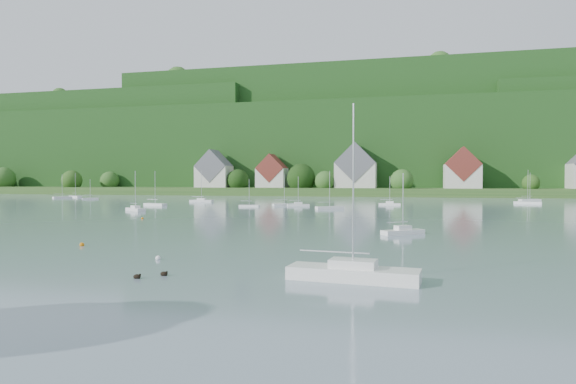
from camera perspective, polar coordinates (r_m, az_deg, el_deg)
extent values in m
cube|color=#29511E|center=(210.73, 6.82, 0.13)|extent=(600.00, 60.00, 3.00)
cube|color=#133912|center=(285.64, 8.61, 4.17)|extent=(620.00, 160.00, 40.00)
cube|color=#133912|center=(321.47, -19.45, 4.50)|extent=(200.00, 120.00, 52.00)
cube|color=#133912|center=(280.47, 10.57, 5.85)|extent=(240.00, 130.00, 60.00)
sphere|color=#295C22|center=(271.06, -30.05, 1.32)|extent=(11.19, 11.19, 11.19)
sphere|color=#295C22|center=(240.69, -19.93, 1.24)|extent=(8.61, 8.61, 8.61)
sphere|color=#224815|center=(238.48, -23.74, 1.23)|extent=(9.03, 9.03, 9.03)
sphere|color=#295C22|center=(195.66, 4.29, 1.26)|extent=(8.19, 8.19, 8.19)
sphere|color=#295C22|center=(209.83, -7.88, 1.11)|extent=(6.49, 6.49, 6.49)
sphere|color=#295C22|center=(202.51, 19.84, 1.55)|extent=(12.16, 12.16, 12.16)
sphere|color=#295C22|center=(189.16, 13.04, 1.28)|extent=(8.73, 8.73, 8.73)
sphere|color=black|center=(206.81, -5.81, 1.36)|extent=(9.32, 9.32, 9.32)
sphere|color=black|center=(281.33, -30.37, 1.20)|extent=(9.50, 9.50, 9.50)
sphere|color=#224815|center=(195.71, 26.29, 0.93)|extent=(6.24, 6.24, 6.24)
sphere|color=black|center=(199.99, 1.52, 1.61)|extent=(11.92, 11.92, 11.92)
sphere|color=#295C22|center=(281.96, -17.79, 10.66)|extent=(10.52, 10.52, 10.52)
sphere|color=#224815|center=(296.92, -8.28, 10.23)|extent=(10.29, 10.29, 10.29)
sphere|color=black|center=(346.10, -25.35, 8.85)|extent=(10.31, 10.31, 10.31)
sphere|color=black|center=(317.62, -26.02, 9.46)|extent=(8.14, 8.14, 8.14)
sphere|color=#295C22|center=(341.85, -23.17, 8.87)|extent=(7.15, 7.15, 7.15)
sphere|color=black|center=(280.34, -6.08, 10.65)|extent=(7.18, 7.18, 7.18)
sphere|color=#295C22|center=(297.96, -24.88, 10.04)|extent=(8.89, 8.89, 8.89)
sphere|color=black|center=(344.82, -26.16, 8.86)|extent=(9.97, 9.97, 9.97)
sphere|color=#224815|center=(270.14, 16.85, 12.89)|extent=(12.83, 12.83, 12.83)
sphere|color=#295C22|center=(265.01, -0.86, 13.00)|extent=(8.18, 8.18, 8.18)
sphere|color=#224815|center=(294.85, 8.94, 11.95)|extent=(12.73, 12.73, 12.73)
sphere|color=#224815|center=(265.96, 26.72, 12.94)|extent=(11.50, 11.50, 11.50)
sphere|color=#224815|center=(291.50, 20.89, 12.07)|extent=(14.65, 14.65, 14.65)
sphere|color=#295C22|center=(246.92, 17.12, 13.96)|extent=(11.95, 11.95, 11.95)
sphere|color=#295C22|center=(297.28, -0.66, 11.69)|extent=(7.07, 7.07, 7.07)
sphere|color=black|center=(259.64, 7.23, 13.24)|extent=(8.21, 8.21, 8.21)
sphere|color=#295C22|center=(285.55, 3.82, 12.30)|extent=(12.24, 12.24, 12.24)
sphere|color=#295C22|center=(278.38, -12.62, 12.60)|extent=(13.65, 13.65, 13.65)
sphere|color=#224815|center=(282.93, 29.64, 12.07)|extent=(8.03, 8.03, 8.03)
sphere|color=#295C22|center=(281.31, 29.49, 9.91)|extent=(14.97, 14.97, 14.97)
sphere|color=#224815|center=(273.65, 25.17, 10.01)|extent=(9.78, 9.78, 9.78)
sphere|color=#295C22|center=(270.22, 29.86, 10.05)|extent=(9.48, 9.48, 9.48)
sphere|color=#224815|center=(281.29, 0.16, 8.74)|extent=(12.01, 12.01, 12.01)
sphere|color=black|center=(285.23, 7.82, 8.76)|extent=(15.72, 15.72, 15.72)
sphere|color=#224815|center=(279.78, 10.74, 8.71)|extent=(10.54, 10.54, 10.54)
sphere|color=#224815|center=(378.90, -21.79, 6.64)|extent=(8.18, 8.18, 8.18)
sphere|color=black|center=(361.68, -20.36, 6.93)|extent=(8.74, 8.74, 8.74)
sphere|color=black|center=(354.06, -24.43, 7.20)|extent=(15.38, 15.38, 15.38)
cube|color=beige|center=(211.82, -8.55, 1.75)|extent=(14.00, 10.00, 9.00)
cube|color=slate|center=(211.90, -8.56, 2.97)|extent=(14.00, 10.40, 14.00)
cube|color=beige|center=(205.65, -1.87, 1.64)|extent=(12.00, 9.00, 8.00)
cube|color=maroon|center=(205.71, -1.87, 2.76)|extent=(12.00, 9.36, 12.00)
cube|color=beige|center=(198.22, 7.85, 1.93)|extent=(16.00, 11.00, 10.00)
cube|color=slate|center=(198.33, 7.86, 3.37)|extent=(16.00, 11.44, 16.00)
cube|color=beige|center=(196.27, 19.50, 1.72)|extent=(13.00, 10.00, 9.00)
cube|color=maroon|center=(196.35, 19.51, 3.03)|extent=(13.00, 10.40, 13.00)
cube|color=white|center=(56.99, 13.14, -4.54)|extent=(4.92, 4.25, 0.51)
cube|color=white|center=(56.94, 13.15, -4.03)|extent=(2.03, 1.88, 0.50)
cylinder|color=silver|center=(56.74, 13.16, -1.07)|extent=(0.10, 0.10, 6.38)
cylinder|color=silver|center=(56.43, 12.53, -3.41)|extent=(2.27, 1.78, 0.08)
cube|color=white|center=(30.54, 7.53, -9.40)|extent=(8.14, 3.02, 0.80)
cube|color=white|center=(30.42, 7.54, -8.20)|extent=(2.93, 1.83, 0.50)
cylinder|color=silver|center=(30.00, 7.56, 0.73)|extent=(0.10, 0.10, 9.94)
cylinder|color=silver|center=(30.58, 5.34, -6.91)|extent=(4.36, 0.52, 0.08)
sphere|color=orange|center=(49.65, -22.74, -5.78)|extent=(0.43, 0.43, 0.43)
sphere|color=white|center=(39.42, -14.80, -7.56)|extent=(0.40, 0.40, 0.40)
sphere|color=orange|center=(56.85, 12.05, -4.80)|extent=(0.44, 0.44, 0.44)
sphere|color=orange|center=(80.47, -16.50, -3.02)|extent=(0.39, 0.39, 0.39)
ellipsoid|color=black|center=(32.35, -17.07, -9.35)|extent=(0.49, 0.31, 0.31)
sphere|color=black|center=(32.22, -16.76, -9.14)|extent=(0.13, 0.13, 0.13)
ellipsoid|color=black|center=(32.80, -14.16, -9.18)|extent=(0.49, 0.31, 0.31)
sphere|color=black|center=(32.69, -13.84, -8.97)|extent=(0.13, 0.13, 0.13)
cube|color=white|center=(103.64, 4.84, -1.83)|extent=(5.91, 4.55, 0.59)
cylinder|color=silver|center=(103.49, 4.84, 0.39)|extent=(0.10, 0.10, 7.42)
cylinder|color=silver|center=(103.23, 4.38, -1.17)|extent=(2.81, 1.80, 0.08)
cube|color=white|center=(137.65, -9.98, -1.04)|extent=(6.47, 1.86, 0.65)
cube|color=white|center=(137.62, -9.98, -0.80)|extent=(2.27, 1.28, 0.50)
cylinder|color=silver|center=(137.53, -9.99, 0.78)|extent=(0.10, 0.10, 8.06)
cylinder|color=silver|center=(137.98, -10.36, -0.52)|extent=(3.55, 0.11, 0.08)
cube|color=white|center=(167.38, -21.90, -0.72)|extent=(4.42, 4.14, 0.47)
cylinder|color=silver|center=(167.30, -21.91, 0.38)|extent=(0.10, 0.10, 5.92)
cylinder|color=silver|center=(167.27, -22.15, -0.33)|extent=(2.00, 1.79, 0.08)
cube|color=white|center=(157.57, 26.18, -0.86)|extent=(6.31, 3.99, 0.61)
cylinder|color=silver|center=(157.47, 26.20, 0.65)|extent=(0.10, 0.10, 7.67)
cylinder|color=silver|center=(156.99, 25.91, -0.42)|extent=(3.13, 1.40, 0.08)
cube|color=white|center=(112.11, -4.51, -1.61)|extent=(4.70, 1.52, 0.46)
cylinder|color=silver|center=(111.99, -4.51, -0.01)|extent=(0.10, 0.10, 5.81)
cylinder|color=silver|center=(112.25, -4.86, -1.03)|extent=(2.56, 0.20, 0.08)
cube|color=white|center=(116.56, -0.42, -1.47)|extent=(5.53, 4.37, 0.56)
cylinder|color=silver|center=(116.43, -0.43, 0.38)|extent=(0.10, 0.10, 6.98)
cylinder|color=silver|center=(116.23, -0.81, -0.90)|extent=(2.61, 1.75, 0.08)
cube|color=white|center=(114.45, 1.19, -1.54)|extent=(5.29, 3.26, 0.51)
cube|color=white|center=(114.42, 1.19, -1.28)|extent=(2.04, 1.61, 0.50)
cylinder|color=silver|center=(114.32, 1.19, 0.19)|extent=(0.10, 0.10, 6.41)
cylinder|color=silver|center=(114.27, 0.81, -0.96)|extent=(2.64, 1.14, 0.08)
cube|color=white|center=(181.56, -24.66, -0.57)|extent=(4.54, 5.90, 0.59)
cylinder|color=silver|center=(181.47, -24.67, 0.69)|extent=(0.10, 0.10, 7.40)
cylinder|color=silver|center=(181.22, -24.93, -0.20)|extent=(1.79, 2.81, 0.08)
cube|color=white|center=(120.76, -15.12, -1.41)|extent=(6.35, 3.49, 0.61)
cylinder|color=silver|center=(120.63, -15.13, 0.55)|extent=(0.10, 0.10, 7.64)
cylinder|color=silver|center=(121.38, -15.42, -0.83)|extent=(3.23, 1.10, 0.08)
cube|color=white|center=(101.72, -17.24, -1.95)|extent=(5.71, 4.74, 0.59)
cube|color=white|center=(101.69, -17.24, -1.64)|extent=(2.33, 2.13, 0.50)
cylinder|color=silver|center=(101.57, -17.25, 0.28)|extent=(0.10, 0.10, 7.32)
cylinder|color=silver|center=(102.46, -17.44, -1.26)|extent=(2.66, 1.94, 0.08)
cube|color=white|center=(121.23, 11.69, -1.40)|extent=(5.24, 1.68, 0.52)
cube|color=white|center=(121.20, 11.69, -1.16)|extent=(1.86, 1.09, 0.50)
cylinder|color=silver|center=(121.11, 11.70, 0.25)|extent=(0.10, 0.10, 6.48)
cylinder|color=silver|center=(121.24, 11.32, -0.85)|extent=(2.85, 0.20, 0.08)
cube|color=white|center=(187.13, -23.38, -0.49)|extent=(6.43, 4.47, 0.63)
cylinder|color=silver|center=(187.05, -23.39, 0.81)|extent=(0.10, 0.10, 7.90)
cylinder|color=silver|center=(187.95, -23.50, -0.12)|extent=(3.13, 1.67, 0.08)
cube|color=white|center=(138.98, 25.98, -1.13)|extent=(6.70, 3.52, 0.65)
cylinder|color=silver|center=(138.87, 26.00, 0.66)|extent=(0.10, 0.10, 8.06)
cylinder|color=silver|center=(139.00, 25.59, -0.62)|extent=(3.43, 1.06, 0.08)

